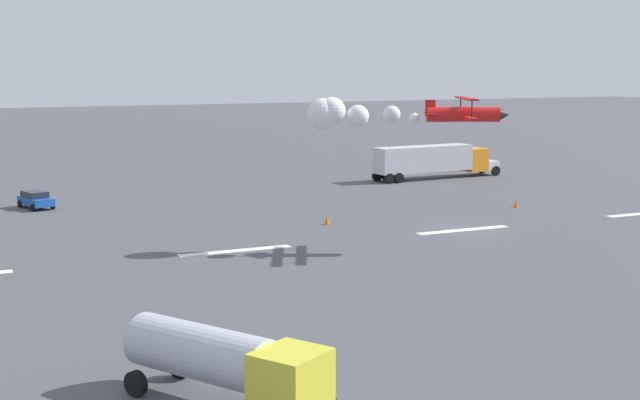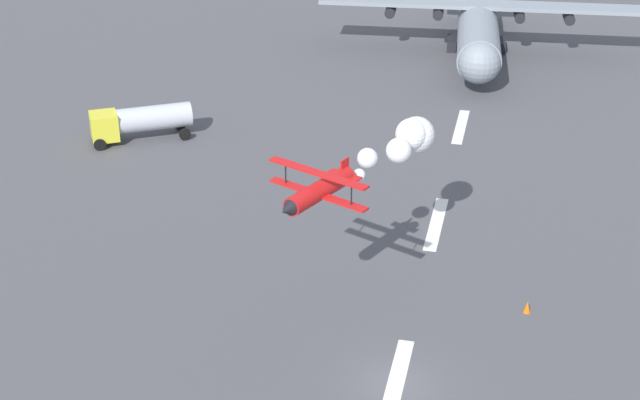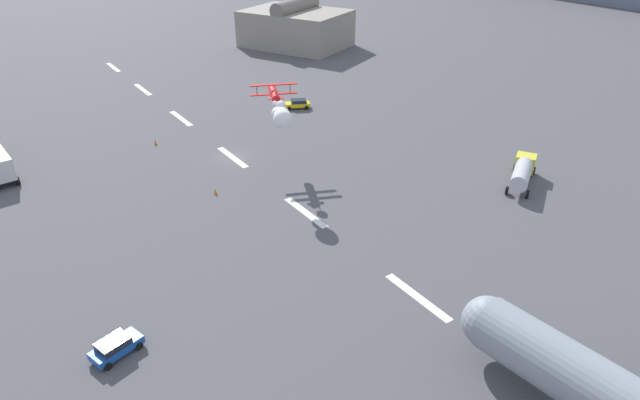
# 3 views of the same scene
# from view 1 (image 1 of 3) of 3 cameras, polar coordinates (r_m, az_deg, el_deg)

# --- Properties ---
(ground_plane) EXTENTS (440.00, 440.00, 0.00)m
(ground_plane) POSITION_cam_1_polar(r_m,az_deg,el_deg) (68.76, 9.23, -1.93)
(ground_plane) COLOR #4C4C51
(ground_plane) RESTS_ON ground
(runway_stripe_3) EXTENTS (8.00, 0.90, 0.01)m
(runway_stripe_3) POSITION_cam_1_polar(r_m,az_deg,el_deg) (68.76, 9.23, -1.92)
(runway_stripe_3) COLOR white
(runway_stripe_3) RESTS_ON ground
(runway_stripe_4) EXTENTS (8.00, 0.90, 0.01)m
(runway_stripe_4) POSITION_cam_1_polar(r_m,az_deg,el_deg) (60.62, -5.48, -3.28)
(runway_stripe_4) COLOR white
(runway_stripe_4) RESTS_ON ground
(stunt_biplane_red) EXTENTS (12.96, 8.12, 2.31)m
(stunt_biplane_red) POSITION_cam_1_polar(r_m,az_deg,el_deg) (60.85, 2.99, 5.59)
(stunt_biplane_red) COLOR red
(semi_truck_orange) EXTENTS (15.89, 4.04, 3.70)m
(semi_truck_orange) POSITION_cam_1_polar(r_m,az_deg,el_deg) (99.19, 7.36, 2.61)
(semi_truck_orange) COLOR silver
(semi_truck_orange) RESTS_ON ground
(fuel_tanker_truck) EXTENTS (6.48, 8.46, 2.90)m
(fuel_tanker_truck) POSITION_cam_1_polar(r_m,az_deg,el_deg) (33.26, -6.06, -10.34)
(fuel_tanker_truck) COLOR yellow
(fuel_tanker_truck) RESTS_ON ground
(followme_car_yellow) EXTENTS (2.91, 4.35, 1.52)m
(followme_car_yellow) POSITION_cam_1_polar(r_m,az_deg,el_deg) (82.01, -17.89, 0.05)
(followme_car_yellow) COLOR #194CA5
(followme_car_yellow) RESTS_ON ground
(traffic_cone_near) EXTENTS (0.44, 0.44, 0.75)m
(traffic_cone_near) POSITION_cam_1_polar(r_m,az_deg,el_deg) (80.43, 12.54, -0.21)
(traffic_cone_near) COLOR orange
(traffic_cone_near) RESTS_ON ground
(traffic_cone_far) EXTENTS (0.44, 0.44, 0.75)m
(traffic_cone_far) POSITION_cam_1_polar(r_m,az_deg,el_deg) (70.21, 0.45, -1.28)
(traffic_cone_far) COLOR orange
(traffic_cone_far) RESTS_ON ground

